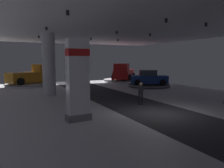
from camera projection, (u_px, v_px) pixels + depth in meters
ground at (160, 114)px, 13.41m from camera, size 24.00×44.00×0.06m
ceiling_with_spotlights at (162, 17)px, 12.83m from camera, size 24.00×44.00×0.39m
column_left at (49, 64)px, 20.10m from camera, size 1.14×1.14×5.50m
brand_sign_pylon at (78, 79)px, 11.66m from camera, size 1.32×0.75×4.21m
display_platform_far_right at (149, 85)px, 26.77m from camera, size 4.95×4.95×0.27m
display_car_far_right at (149, 78)px, 26.68m from camera, size 4.56×3.55×1.71m
display_platform_deep_right at (124, 80)px, 33.20m from camera, size 6.03×6.03×0.34m
pickup_truck_deep_right at (123, 73)px, 32.77m from camera, size 4.97×5.44×2.30m
display_platform_deep_left at (30, 84)px, 27.67m from camera, size 5.89×5.89×0.30m
pickup_truck_deep_left at (32, 76)px, 27.80m from camera, size 5.68×4.38×2.30m
visitor_walking_near at (141, 92)px, 15.85m from camera, size 0.32×0.32×1.59m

